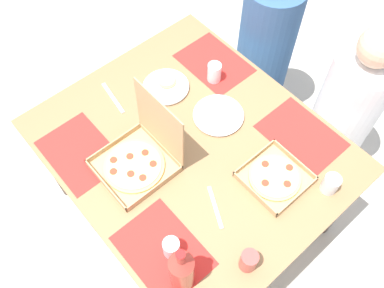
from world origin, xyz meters
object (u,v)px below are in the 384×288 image
plate_far_right (166,87)px  cup_red (214,72)px  cup_spare (249,261)px  pizza_box_center (275,177)px  soda_bottle (182,270)px  plate_near_left (218,116)px  diner_right_seat (342,118)px  cup_clear_left (171,248)px  pizza_box_corner_left (140,157)px  cup_clear_right (331,184)px  diner_left_seat (264,53)px

plate_far_right → cup_red: (0.11, 0.21, 0.04)m
cup_red → cup_spare: bearing=-34.8°
pizza_box_center → soda_bottle: bearing=-83.6°
plate_near_left → diner_right_seat: bearing=62.4°
cup_clear_left → diner_right_seat: diner_right_seat is taller
pizza_box_center → soda_bottle: (0.06, -0.57, 0.12)m
pizza_box_corner_left → plate_near_left: 0.43m
plate_near_left → cup_clear_right: size_ratio=2.66×
plate_near_left → cup_spare: (0.58, -0.39, 0.04)m
soda_bottle → cup_clear_right: soda_bottle is taller
diner_right_seat → cup_clear_left: bearing=-88.8°
pizza_box_center → diner_right_seat: size_ratio=0.23×
plate_near_left → plate_far_right: bearing=-165.8°
cup_clear_left → soda_bottle: bearing=-19.5°
cup_clear_left → plate_far_right: bearing=142.4°
cup_clear_right → diner_right_seat: size_ratio=0.08×
pizza_box_center → diner_left_seat: 0.95m
cup_clear_right → diner_right_seat: bearing=115.1°
diner_left_seat → plate_near_left: bearing=-67.4°
cup_spare → diner_left_seat: bearing=129.6°
pizza_box_corner_left → cup_clear_right: size_ratio=3.77×
pizza_box_corner_left → cup_red: 0.58m
plate_near_left → cup_red: bearing=142.5°
plate_near_left → diner_right_seat: diner_right_seat is taller
pizza_box_center → soda_bottle: size_ratio=0.78×
pizza_box_corner_left → diner_left_seat: 1.10m
plate_near_left → diner_left_seat: (-0.26, 0.62, -0.21)m
diner_right_seat → plate_far_right: bearing=-131.6°
pizza_box_center → cup_spare: cup_spare is taller
plate_far_right → soda_bottle: 0.93m
plate_far_right → diner_left_seat: 0.73m
soda_bottle → cup_clear_right: (0.12, 0.70, -0.09)m
pizza_box_corner_left → diner_left_seat: diner_left_seat is taller
soda_bottle → cup_red: size_ratio=3.26×
pizza_box_center → plate_near_left: 0.40m
plate_far_right → cup_spare: 0.92m
cup_clear_left → cup_red: (-0.53, 0.71, 0.00)m
plate_near_left → cup_clear_right: bearing=9.3°
cup_clear_left → cup_clear_right: bearing=71.4°
plate_near_left → diner_left_seat: size_ratio=0.20×
cup_spare → pizza_box_center: bearing=117.7°
pizza_box_corner_left → plate_far_right: size_ratio=1.49×
plate_far_right → cup_clear_left: size_ratio=2.40×
soda_bottle → cup_spare: bearing=62.0°
cup_red → pizza_box_center: bearing=-17.4°
soda_bottle → diner_left_seat: diner_left_seat is taller
soda_bottle → cup_clear_left: 0.14m
pizza_box_center → cup_red: (-0.58, 0.18, 0.04)m
pizza_box_center → plate_near_left: (-0.39, 0.04, -0.00)m
plate_far_right → diner_right_seat: diner_right_seat is taller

